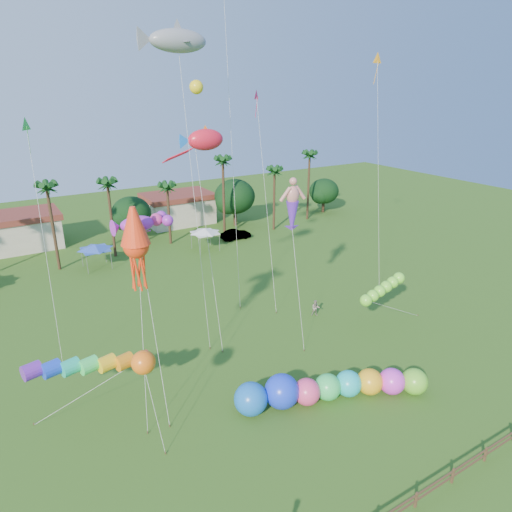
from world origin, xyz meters
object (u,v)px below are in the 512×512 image
car_b (236,234)px  caterpillar_inflatable (341,386)px  blue_ball (251,399)px  spectator_b (316,308)px

car_b → caterpillar_inflatable: (-11.11, -34.99, 0.31)m
caterpillar_inflatable → blue_ball: size_ratio=5.03×
spectator_b → blue_ball: (-12.46, -8.72, 0.34)m
spectator_b → caterpillar_inflatable: bearing=-86.0°
spectator_b → caterpillar_inflatable: caterpillar_inflatable is taller
spectator_b → blue_ball: size_ratio=0.70×
car_b → spectator_b: spectator_b is taller
caterpillar_inflatable → blue_ball: 6.47m
spectator_b → caterpillar_inflatable: 12.40m
car_b → spectator_b: bearing=170.1°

